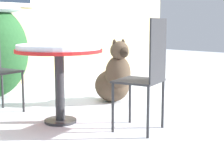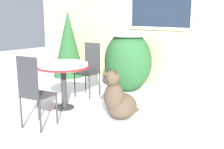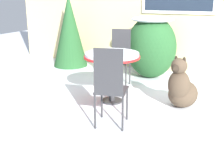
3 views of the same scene
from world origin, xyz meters
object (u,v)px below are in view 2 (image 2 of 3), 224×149
Objects in this scene: patio_chair_far_side at (34,90)px; patio_chair_near_table at (90,68)px; patio_table at (63,69)px; dog at (119,101)px.

patio_chair_near_table is at bearing -83.49° from patio_chair_far_side.
patio_chair_far_side is at bearing -80.33° from patio_chair_near_table.
patio_table is 1.06m from dog.
patio_chair_near_table is 1.29× the size of dog.
patio_chair_far_side is at bearing -65.69° from patio_table.
patio_table is 1.07× the size of dog.
patio_chair_far_side is (0.35, -0.76, -0.12)m from patio_table.
patio_table is at bearing -84.29° from patio_chair_near_table.
patio_table is 0.84m from patio_chair_near_table.
patio_chair_far_side is 1.18m from dog.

